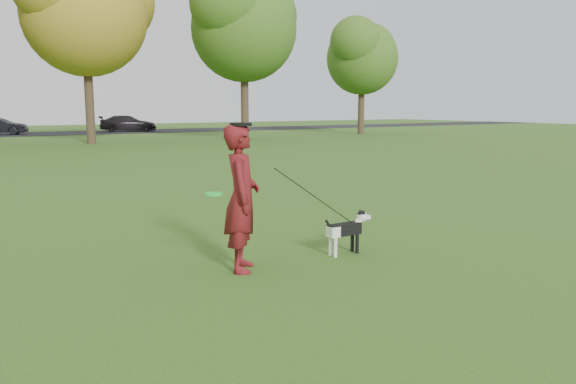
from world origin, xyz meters
TOP-DOWN VIEW (x-y plane):
  - ground at (0.00, 0.00)m, footprint 120.00×120.00m
  - man at (-0.28, 0.16)m, footprint 0.75×0.83m
  - dog at (1.38, 0.05)m, footprint 0.83×0.17m
  - car_right at (10.11, 40.00)m, footprint 4.83×2.79m
  - man_held_items at (0.73, 0.08)m, footprint 2.33×0.34m

SIDE VIEW (x-z plane):
  - ground at x=0.00m, z-range 0.00..0.00m
  - dog at x=1.38m, z-range 0.07..0.70m
  - car_right at x=10.11m, z-range 0.02..1.34m
  - man_held_items at x=0.73m, z-range 0.19..1.69m
  - man at x=-0.28m, z-range 0.00..1.92m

